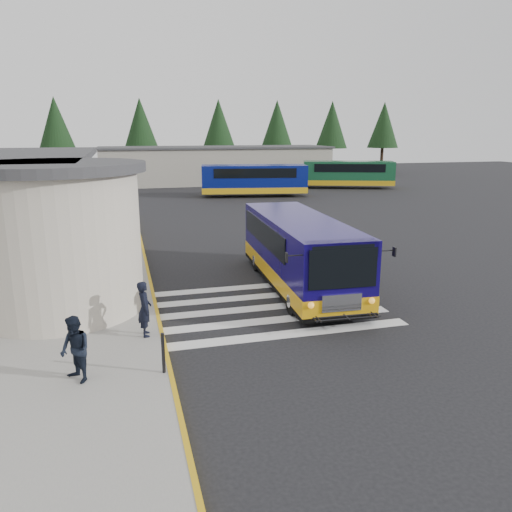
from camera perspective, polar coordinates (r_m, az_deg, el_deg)
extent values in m
plane|color=black|center=(18.05, 1.58, -4.98)|extent=(140.00, 140.00, 0.00)
cube|color=gray|center=(21.53, -25.45, -3.00)|extent=(10.00, 34.00, 0.15)
cube|color=gold|center=(21.16, -12.18, -2.19)|extent=(0.12, 34.00, 0.16)
cylinder|color=#B8B09B|center=(17.31, -21.67, 1.44)|extent=(5.20, 5.20, 4.50)
cylinder|color=#38383A|center=(16.99, -22.41, 9.36)|extent=(5.80, 5.80, 0.30)
cube|color=black|center=(21.88, -18.85, 1.06)|extent=(0.08, 1.20, 2.20)
cube|color=#38383A|center=(21.61, -17.85, 4.51)|extent=(1.20, 1.80, 0.12)
cube|color=silver|center=(15.06, 3.29, -8.94)|extent=(8.00, 0.55, 0.01)
cube|color=silver|center=(16.11, 1.93, -7.34)|extent=(8.00, 0.55, 0.01)
cube|color=silver|center=(17.19, 0.75, -5.94)|extent=(8.00, 0.55, 0.01)
cube|color=silver|center=(18.28, -0.28, -4.70)|extent=(8.00, 0.55, 0.01)
cube|color=silver|center=(19.38, -1.20, -3.60)|extent=(8.00, 0.55, 0.01)
cube|color=gray|center=(59.47, -4.63, 10.26)|extent=(26.00, 8.00, 4.00)
cube|color=#38383A|center=(59.37, -4.67, 12.28)|extent=(26.40, 8.40, 0.20)
cylinder|color=black|center=(66.83, -21.54, 9.59)|extent=(0.44, 0.44, 3.60)
cone|color=black|center=(66.71, -21.93, 13.86)|extent=(4.40, 4.40, 6.40)
cylinder|color=black|center=(66.52, -12.83, 10.19)|extent=(0.44, 0.44, 3.60)
cone|color=black|center=(66.40, -13.07, 14.49)|extent=(4.40, 4.40, 6.40)
cylinder|color=black|center=(67.70, -4.21, 10.55)|extent=(0.44, 0.44, 3.60)
cone|color=black|center=(67.59, -4.29, 14.79)|extent=(4.40, 4.40, 6.40)
cylinder|color=black|center=(69.68, 2.37, 10.68)|extent=(0.44, 0.44, 3.60)
cone|color=black|center=(69.56, 2.41, 14.79)|extent=(4.40, 4.40, 6.40)
cylinder|color=black|center=(72.49, 8.52, 10.67)|extent=(0.44, 0.44, 3.60)
cone|color=black|center=(72.38, 8.67, 14.62)|extent=(4.40, 4.40, 6.40)
cylinder|color=black|center=(76.04, 14.15, 10.56)|extent=(0.44, 0.44, 3.60)
cone|color=black|center=(75.93, 14.38, 14.32)|extent=(4.40, 4.40, 6.40)
cube|color=#100751|center=(19.22, 4.96, 0.95)|extent=(2.89, 8.93, 2.30)
cube|color=#D1940D|center=(19.43, 4.90, -1.57)|extent=(2.92, 8.96, 0.55)
cube|color=black|center=(19.52, 4.88, -2.49)|extent=(2.91, 8.95, 0.22)
cube|color=black|center=(15.09, 9.94, -1.43)|extent=(2.16, 0.17, 1.22)
cube|color=silver|center=(15.40, 9.78, -5.31)|extent=(1.27, 0.12, 0.54)
cube|color=black|center=(19.54, 0.81, 2.61)|extent=(0.37, 6.46, 0.88)
cube|color=black|center=(20.24, 7.70, 2.89)|extent=(0.37, 6.46, 0.88)
cylinder|color=black|center=(16.51, 4.30, -5.13)|extent=(0.34, 0.95, 0.94)
cylinder|color=black|center=(17.22, 11.21, -4.54)|extent=(0.34, 0.95, 0.94)
cylinder|color=black|center=(21.59, 0.17, -0.46)|extent=(0.34, 0.95, 0.94)
cylinder|color=black|center=(22.15, 5.62, -0.16)|extent=(0.34, 0.95, 0.94)
cube|color=black|center=(14.59, 3.50, -0.18)|extent=(0.06, 0.18, 0.29)
cube|color=black|center=(15.85, 15.52, 0.48)|extent=(0.06, 0.18, 0.29)
imported|color=black|center=(14.67, -12.61, -5.90)|extent=(0.41, 0.60, 1.62)
imported|color=black|center=(12.53, -19.95, -10.03)|extent=(0.93, 0.98, 1.60)
cylinder|color=black|center=(12.51, -10.56, -10.84)|extent=(0.08, 0.08, 1.03)
cube|color=#08125E|center=(46.64, -0.22, 8.85)|extent=(9.92, 4.26, 2.45)
cube|color=gold|center=(46.74, -0.22, 7.64)|extent=(9.96, 4.30, 0.53)
cube|color=black|center=(46.59, -0.22, 9.57)|extent=(7.82, 3.95, 0.85)
cube|color=#134A2A|center=(54.56, 10.49, 9.34)|extent=(9.76, 5.56, 2.41)
cube|color=gold|center=(54.65, 10.44, 8.32)|extent=(9.80, 5.60, 0.52)
cube|color=black|center=(54.52, 10.51, 9.94)|extent=(7.80, 4.92, 0.84)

